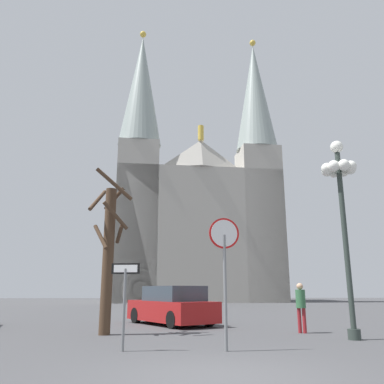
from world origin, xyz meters
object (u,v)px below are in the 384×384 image
at_px(one_way_arrow_sign, 125,293).
at_px(pedestrian_walking, 301,303).
at_px(cathedral, 197,212).
at_px(stop_sign, 225,256).
at_px(street_lamp, 341,192).
at_px(bare_tree, 108,251).
at_px(parked_car_near_red, 172,306).

xyz_separation_m(one_way_arrow_sign, pedestrian_walking, (5.48, 3.65, -0.36)).
distance_m(cathedral, one_way_arrow_sign, 38.61).
xyz_separation_m(stop_sign, one_way_arrow_sign, (-2.43, 0.12, -0.87)).
height_order(street_lamp, bare_tree, street_lamp).
xyz_separation_m(street_lamp, pedestrian_walking, (-0.91, 1.83, -3.39)).
bearing_deg(stop_sign, street_lamp, 25.94).
height_order(street_lamp, parked_car_near_red, street_lamp).
distance_m(street_lamp, bare_tree, 7.75).
distance_m(cathedral, pedestrian_walking, 34.98).
bearing_deg(cathedral, parked_car_near_red, -95.67).
height_order(one_way_arrow_sign, street_lamp, street_lamp).
distance_m(stop_sign, parked_car_near_red, 7.40).
bearing_deg(bare_tree, parked_car_near_red, 59.19).
relative_size(cathedral, pedestrian_walking, 20.76).
bearing_deg(stop_sign, parked_car_near_red, 100.09).
xyz_separation_m(cathedral, street_lamp, (2.24, -35.44, -6.20)).
relative_size(stop_sign, one_way_arrow_sign, 1.55).
bearing_deg(one_way_arrow_sign, cathedral, 83.64).
bearing_deg(bare_tree, street_lamp, -12.38).
bearing_deg(parked_car_near_red, pedestrian_walking, -37.94).
relative_size(stop_sign, bare_tree, 0.59).
relative_size(parked_car_near_red, pedestrian_walking, 2.95).
bearing_deg(one_way_arrow_sign, pedestrian_walking, 33.62).
height_order(cathedral, bare_tree, cathedral).
bearing_deg(cathedral, pedestrian_walking, -87.74).
relative_size(cathedral, one_way_arrow_sign, 16.52).
bearing_deg(cathedral, street_lamp, -86.39).
xyz_separation_m(one_way_arrow_sign, street_lamp, (6.39, 1.81, 3.04)).
distance_m(stop_sign, pedestrian_walking, 5.00).
bearing_deg(cathedral, one_way_arrow_sign, -96.36).
distance_m(cathedral, bare_tree, 35.12).
bearing_deg(stop_sign, cathedral, 87.35).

